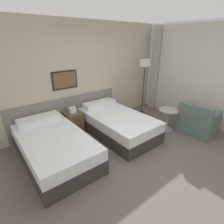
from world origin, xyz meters
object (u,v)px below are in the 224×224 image
bed_near_window (117,124)px  side_table (168,116)px  bed_near_door (54,146)px  nightstand (74,122)px  floor_lamp (145,70)px  armchair (198,122)px

bed_near_window → side_table: bearing=-29.7°
bed_near_door → side_table: size_ratio=3.60×
bed_near_window → nightstand: size_ratio=3.02×
bed_near_window → floor_lamp: (1.49, 0.51, 1.13)m
nightstand → floor_lamp: (2.30, -0.25, 1.12)m
nightstand → floor_lamp: floor_lamp is taller
bed_near_window → floor_lamp: size_ratio=1.20×
bed_near_window → armchair: size_ratio=2.29×
bed_near_door → armchair: bearing=-20.5°
bed_near_window → nightstand: bearing=137.2°
floor_lamp → armchair: bearing=-83.7°
bed_near_door → bed_near_window: same height
bed_near_window → nightstand: nightstand is taller
nightstand → armchair: armchair is taller
side_table → armchair: 0.77m
bed_near_window → side_table: size_ratio=3.60×
bed_near_door → side_table: bearing=-13.5°
nightstand → side_table: 2.45m
bed_near_door → armchair: armchair is taller
armchair → bed_near_door: bearing=64.3°
bed_near_door → bed_near_window: (1.63, 0.00, 0.00)m
bed_near_door → side_table: bed_near_door is taller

